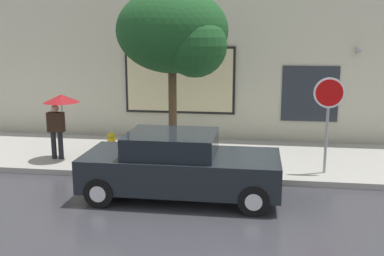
{
  "coord_description": "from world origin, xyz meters",
  "views": [
    {
      "loc": [
        1.47,
        -9.75,
        3.68
      ],
      "look_at": [
        -0.2,
        1.8,
        1.2
      ],
      "focal_mm": 42.65,
      "sensor_mm": 36.0,
      "label": 1
    }
  ],
  "objects_px": {
    "stop_sign": "(328,106)",
    "pedestrian_with_umbrella": "(60,108)",
    "street_tree": "(177,34)",
    "fire_hydrant": "(112,147)",
    "parked_car": "(179,166)"
  },
  "relations": [
    {
      "from": "stop_sign",
      "to": "pedestrian_with_umbrella",
      "type": "bearing_deg",
      "value": 177.7
    },
    {
      "from": "street_tree",
      "to": "stop_sign",
      "type": "height_order",
      "value": "street_tree"
    },
    {
      "from": "fire_hydrant",
      "to": "street_tree",
      "type": "height_order",
      "value": "street_tree"
    },
    {
      "from": "fire_hydrant",
      "to": "street_tree",
      "type": "xyz_separation_m",
      "value": [
        1.78,
        0.34,
        3.05
      ]
    },
    {
      "from": "stop_sign",
      "to": "parked_car",
      "type": "bearing_deg",
      "value": -152.15
    },
    {
      "from": "parked_car",
      "to": "fire_hydrant",
      "type": "xyz_separation_m",
      "value": [
        -2.25,
        2.03,
        -0.17
      ]
    },
    {
      "from": "parked_car",
      "to": "street_tree",
      "type": "xyz_separation_m",
      "value": [
        -0.47,
        2.37,
        2.88
      ]
    },
    {
      "from": "street_tree",
      "to": "stop_sign",
      "type": "distance_m",
      "value": 4.3
    },
    {
      "from": "parked_car",
      "to": "street_tree",
      "type": "distance_m",
      "value": 3.76
    },
    {
      "from": "parked_car",
      "to": "stop_sign",
      "type": "relative_size",
      "value": 1.79
    },
    {
      "from": "fire_hydrant",
      "to": "pedestrian_with_umbrella",
      "type": "bearing_deg",
      "value": 177.36
    },
    {
      "from": "fire_hydrant",
      "to": "parked_car",
      "type": "bearing_deg",
      "value": -42.09
    },
    {
      "from": "stop_sign",
      "to": "fire_hydrant",
      "type": "bearing_deg",
      "value": 177.79
    },
    {
      "from": "parked_car",
      "to": "pedestrian_with_umbrella",
      "type": "height_order",
      "value": "pedestrian_with_umbrella"
    },
    {
      "from": "parked_car",
      "to": "fire_hydrant",
      "type": "height_order",
      "value": "parked_car"
    }
  ]
}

